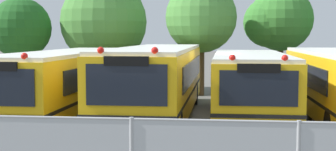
# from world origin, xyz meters

# --- Properties ---
(ground_plane) EXTENTS (160.00, 160.00, 0.00)m
(ground_plane) POSITION_xyz_m (0.00, 0.00, 0.00)
(ground_plane) COLOR #595651
(school_bus_0) EXTENTS (2.59, 11.16, 2.61)m
(school_bus_0) POSITION_xyz_m (-4.92, -0.23, 1.38)
(school_bus_0) COLOR yellow
(school_bus_0) RESTS_ON ground_plane
(school_bus_1) EXTENTS (2.60, 11.55, 2.77)m
(school_bus_1) POSITION_xyz_m (-1.58, -0.08, 1.46)
(school_bus_1) COLOR yellow
(school_bus_1) RESTS_ON ground_plane
(school_bus_2) EXTENTS (2.59, 9.39, 2.55)m
(school_bus_2) POSITION_xyz_m (1.73, -0.19, 1.34)
(school_bus_2) COLOR yellow
(school_bus_2) RESTS_ON ground_plane
(tree_0) EXTENTS (3.23, 3.23, 5.07)m
(tree_0) POSITION_xyz_m (-9.83, 7.34, 3.45)
(tree_0) COLOR #4C3823
(tree_0) RESTS_ON ground_plane
(tree_1) EXTENTS (4.74, 4.74, 6.18)m
(tree_1) POSITION_xyz_m (-5.66, 8.77, 3.81)
(tree_1) COLOR #4C3823
(tree_1) RESTS_ON ground_plane
(tree_2) EXTENTS (3.62, 3.62, 5.80)m
(tree_2) POSITION_xyz_m (-0.45, 7.38, 4.07)
(tree_2) COLOR #4C3823
(tree_2) RESTS_ON ground_plane
(tree_3) EXTENTS (3.75, 3.45, 5.67)m
(tree_3) POSITION_xyz_m (3.65, 9.34, 3.87)
(tree_3) COLOR #4C3823
(tree_3) RESTS_ON ground_plane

